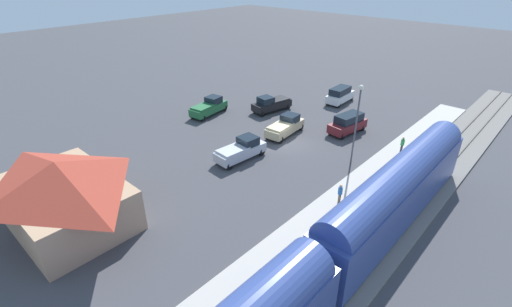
# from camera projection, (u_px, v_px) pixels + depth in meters

# --- Properties ---
(ground_plane) EXTENTS (200.00, 200.00, 0.00)m
(ground_plane) POSITION_uv_depth(u_px,v_px,m) (289.00, 143.00, 39.62)
(ground_plane) COLOR #424247
(railway_track) EXTENTS (4.80, 70.00, 0.30)m
(railway_track) POSITION_uv_depth(u_px,v_px,m) (418.00, 190.00, 31.27)
(railway_track) COLOR slate
(railway_track) RESTS_ON ground
(platform) EXTENTS (3.20, 46.00, 0.30)m
(platform) POSITION_uv_depth(u_px,v_px,m) (375.00, 174.00, 33.62)
(platform) COLOR #B7B2A8
(platform) RESTS_ON ground
(station_building) EXTENTS (10.82, 7.82, 5.27)m
(station_building) POSITION_uv_depth(u_px,v_px,m) (63.00, 192.00, 26.35)
(station_building) COLOR tan
(station_building) RESTS_ON ground
(pedestrian_on_platform) EXTENTS (0.36, 0.36, 1.71)m
(pedestrian_on_platform) POSITION_uv_depth(u_px,v_px,m) (402.00, 144.00, 36.57)
(pedestrian_on_platform) COLOR #333338
(pedestrian_on_platform) RESTS_ON platform
(pedestrian_waiting_far) EXTENTS (0.36, 0.36, 1.71)m
(pedestrian_waiting_far) POSITION_uv_depth(u_px,v_px,m) (340.00, 193.00, 28.87)
(pedestrian_waiting_far) COLOR brown
(pedestrian_waiting_far) RESTS_ON platform
(pickup_tan) EXTENTS (2.44, 5.55, 2.14)m
(pickup_tan) POSITION_uv_depth(u_px,v_px,m) (285.00, 126.00, 41.12)
(pickup_tan) COLOR #C6B284
(pickup_tan) RESTS_ON ground
(pickup_black) EXTENTS (2.94, 5.67, 2.14)m
(pickup_black) POSITION_uv_depth(u_px,v_px,m) (271.00, 104.00, 47.54)
(pickup_black) COLOR black
(pickup_black) RESTS_ON ground
(suv_white) EXTENTS (2.18, 4.98, 2.22)m
(suv_white) POSITION_uv_depth(u_px,v_px,m) (340.00, 95.00, 50.33)
(suv_white) COLOR white
(suv_white) RESTS_ON ground
(suv_maroon) EXTENTS (2.66, 5.13, 2.22)m
(suv_maroon) POSITION_uv_depth(u_px,v_px,m) (348.00, 123.00, 41.54)
(suv_maroon) COLOR maroon
(suv_maroon) RESTS_ON ground
(pickup_green) EXTENTS (2.69, 5.62, 2.14)m
(pickup_green) POSITION_uv_depth(u_px,v_px,m) (209.00, 107.00, 46.55)
(pickup_green) COLOR #236638
(pickup_green) RESTS_ON ground
(pickup_silver) EXTENTS (2.38, 5.54, 2.14)m
(pickup_silver) POSITION_uv_depth(u_px,v_px,m) (241.00, 150.00, 35.98)
(pickup_silver) COLOR silver
(pickup_silver) RESTS_ON ground
(light_pole_near_platform) EXTENTS (0.44, 0.44, 7.92)m
(light_pole_near_platform) POSITION_uv_depth(u_px,v_px,m) (357.00, 116.00, 33.39)
(light_pole_near_platform) COLOR #515156
(light_pole_near_platform) RESTS_ON ground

